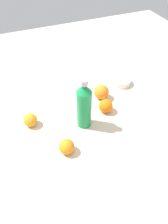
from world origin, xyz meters
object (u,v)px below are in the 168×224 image
water_bottle (84,105)px  orange_0 (106,106)px  orange_2 (67,147)px  orange_3 (30,120)px  ceramic_bowl (121,81)px  orange_1 (101,92)px

water_bottle → orange_0: (0.04, -0.14, -0.09)m
orange_0 → orange_2: size_ratio=1.05×
water_bottle → orange_3: bearing=145.8°
orange_0 → ceramic_bowl: (0.18, -0.20, -0.02)m
orange_3 → ceramic_bowl: bearing=-77.3°
orange_2 → orange_3: bearing=26.9°
orange_1 → orange_3: orange_1 is taller
orange_1 → orange_0: bearing=166.3°
orange_0 → ceramic_bowl: orange_0 is taller
water_bottle → orange_0: bearing=2.4°
ceramic_bowl → orange_1: bearing=113.6°
orange_2 → orange_3: orange_2 is taller
water_bottle → orange_2: bearing=-149.8°
orange_2 → ceramic_bowl: 0.59m
water_bottle → orange_1: bearing=28.1°
orange_3 → orange_0: bearing=-97.6°
orange_0 → orange_3: orange_0 is taller
orange_1 → water_bottle: bearing=131.9°
orange_1 → orange_3: (-0.06, 0.41, -0.01)m
water_bottle → orange_3: (0.09, 0.25, -0.09)m
orange_3 → orange_1: bearing=-82.2°
water_bottle → orange_1: 0.24m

